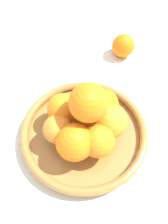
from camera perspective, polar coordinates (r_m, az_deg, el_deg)
ground_plane at (r=0.56m, az=0.00°, el=-6.13°), size 4.00×4.00×0.00m
fruit_bowl at (r=0.55m, az=0.00°, el=-5.24°), size 0.31×0.31×0.04m
orange_pile at (r=0.48m, az=0.71°, el=-1.50°), size 0.19×0.19×0.14m
stray_orange at (r=0.74m, az=10.19°, el=16.65°), size 0.07×0.07×0.07m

